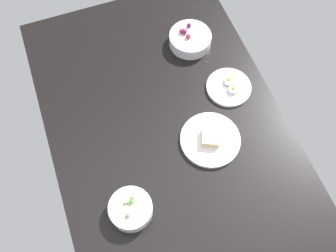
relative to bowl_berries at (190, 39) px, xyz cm
name	(u,v)px	position (x,y,z in cm)	size (l,w,h in cm)	color
dining_table	(168,131)	(-34.97, 22.64, -4.89)	(139.31, 88.62, 4.00)	black
bowl_berries	(190,39)	(0.00, 0.00, 0.00)	(17.83, 17.83, 7.07)	silver
plate_sandwich	(210,139)	(-45.20, 9.56, -1.66)	(22.58, 22.58, 4.77)	silver
bowl_peas	(131,209)	(-60.57, 45.40, 0.17)	(15.00, 15.00, 6.86)	silver
plate_eggs	(229,87)	(-26.42, -6.48, -1.83)	(17.99, 17.99, 4.42)	silver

